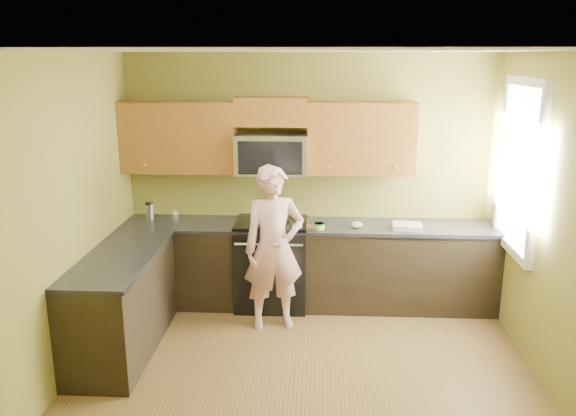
# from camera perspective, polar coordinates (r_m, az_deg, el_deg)

# --- Properties ---
(floor) EXTENTS (4.00, 4.00, 0.00)m
(floor) POSITION_cam_1_polar(r_m,az_deg,el_deg) (5.01, 1.58, -17.39)
(floor) COLOR brown
(floor) RESTS_ON ground
(ceiling) EXTENTS (4.00, 4.00, 0.00)m
(ceiling) POSITION_cam_1_polar(r_m,az_deg,el_deg) (4.23, 1.84, 15.25)
(ceiling) COLOR white
(ceiling) RESTS_ON ground
(wall_back) EXTENTS (4.00, 0.00, 4.00)m
(wall_back) POSITION_cam_1_polar(r_m,az_deg,el_deg) (6.37, 2.13, 2.90)
(wall_back) COLOR olive
(wall_back) RESTS_ON ground
(wall_front) EXTENTS (4.00, 0.00, 4.00)m
(wall_front) POSITION_cam_1_polar(r_m,az_deg,el_deg) (2.60, 0.61, -15.74)
(wall_front) COLOR olive
(wall_front) RESTS_ON ground
(wall_left) EXTENTS (0.00, 4.00, 4.00)m
(wall_left) POSITION_cam_1_polar(r_m,az_deg,el_deg) (4.90, -22.38, -1.92)
(wall_left) COLOR olive
(wall_left) RESTS_ON ground
(wall_right) EXTENTS (0.00, 4.00, 4.00)m
(wall_right) POSITION_cam_1_polar(r_m,az_deg,el_deg) (4.83, 26.19, -2.59)
(wall_right) COLOR olive
(wall_right) RESTS_ON ground
(cabinet_back_run) EXTENTS (4.00, 0.60, 0.88)m
(cabinet_back_run) POSITION_cam_1_polar(r_m,az_deg,el_deg) (6.34, 2.01, -5.75)
(cabinet_back_run) COLOR black
(cabinet_back_run) RESTS_ON floor
(cabinet_left_run) EXTENTS (0.60, 1.60, 0.88)m
(cabinet_left_run) POSITION_cam_1_polar(r_m,az_deg,el_deg) (5.62, -16.07, -9.16)
(cabinet_left_run) COLOR black
(cabinet_left_run) RESTS_ON floor
(countertop_back) EXTENTS (4.00, 0.62, 0.04)m
(countertop_back) POSITION_cam_1_polar(r_m,az_deg,el_deg) (6.18, 2.04, -1.79)
(countertop_back) COLOR black
(countertop_back) RESTS_ON cabinet_back_run
(countertop_left) EXTENTS (0.62, 1.60, 0.04)m
(countertop_left) POSITION_cam_1_polar(r_m,az_deg,el_deg) (5.45, -16.31, -4.73)
(countertop_left) COLOR black
(countertop_left) RESTS_ON cabinet_left_run
(stove) EXTENTS (0.76, 0.65, 0.95)m
(stove) POSITION_cam_1_polar(r_m,az_deg,el_deg) (6.32, -1.64, -5.46)
(stove) COLOR black
(stove) RESTS_ON floor
(microwave) EXTENTS (0.76, 0.40, 0.42)m
(microwave) POSITION_cam_1_polar(r_m,az_deg,el_deg) (6.17, -1.61, 3.46)
(microwave) COLOR silver
(microwave) RESTS_ON wall_back
(upper_cab_left) EXTENTS (1.22, 0.33, 0.75)m
(upper_cab_left) POSITION_cam_1_polar(r_m,az_deg,el_deg) (6.36, -10.53, 3.56)
(upper_cab_left) COLOR brown
(upper_cab_left) RESTS_ON wall_back
(upper_cab_right) EXTENTS (1.12, 0.33, 0.75)m
(upper_cab_right) POSITION_cam_1_polar(r_m,az_deg,el_deg) (6.21, 7.11, 3.41)
(upper_cab_right) COLOR brown
(upper_cab_right) RESTS_ON wall_back
(upper_cab_over_mw) EXTENTS (0.76, 0.33, 0.30)m
(upper_cab_over_mw) POSITION_cam_1_polar(r_m,az_deg,el_deg) (6.11, -1.63, 9.51)
(upper_cab_over_mw) COLOR brown
(upper_cab_over_mw) RESTS_ON wall_back
(window) EXTENTS (0.06, 1.06, 1.66)m
(window) POSITION_cam_1_polar(r_m,az_deg,el_deg) (5.84, 21.87, 3.73)
(window) COLOR white
(window) RESTS_ON wall_right
(woman) EXTENTS (0.69, 0.55, 1.65)m
(woman) POSITION_cam_1_polar(r_m,az_deg,el_deg) (5.71, -1.40, -3.99)
(woman) COLOR #E27A71
(woman) RESTS_ON floor
(frying_pan) EXTENTS (0.38, 0.51, 0.06)m
(frying_pan) POSITION_cam_1_polar(r_m,az_deg,el_deg) (5.92, -1.07, -2.02)
(frying_pan) COLOR black
(frying_pan) RESTS_ON stove
(butter_tub) EXTENTS (0.14, 0.14, 0.08)m
(butter_tub) POSITION_cam_1_polar(r_m,az_deg,el_deg) (6.01, 3.11, -2.08)
(butter_tub) COLOR #E6EF3E
(butter_tub) RESTS_ON countertop_back
(toast_slice) EXTENTS (0.13, 0.13, 0.01)m
(toast_slice) POSITION_cam_1_polar(r_m,az_deg,el_deg) (6.05, 2.22, -1.90)
(toast_slice) COLOR #B27F47
(toast_slice) RESTS_ON countertop_back
(napkin_a) EXTENTS (0.12, 0.13, 0.06)m
(napkin_a) POSITION_cam_1_polar(r_m,az_deg,el_deg) (5.98, 0.89, -1.86)
(napkin_a) COLOR silver
(napkin_a) RESTS_ON countertop_back
(napkin_b) EXTENTS (0.13, 0.14, 0.07)m
(napkin_b) POSITION_cam_1_polar(r_m,az_deg,el_deg) (6.07, 6.83, -1.67)
(napkin_b) COLOR silver
(napkin_b) RESTS_ON countertop_back
(dish_towel) EXTENTS (0.32, 0.27, 0.05)m
(dish_towel) POSITION_cam_1_polar(r_m,az_deg,el_deg) (6.13, 11.70, -1.79)
(dish_towel) COLOR white
(dish_towel) RESTS_ON countertop_back
(travel_mug) EXTENTS (0.11, 0.11, 0.19)m
(travel_mug) POSITION_cam_1_polar(r_m,az_deg,el_deg) (6.53, -13.45, -1.10)
(travel_mug) COLOR silver
(travel_mug) RESTS_ON countertop_back
(glass_b) EXTENTS (0.09, 0.09, 0.12)m
(glass_b) POSITION_cam_1_polar(r_m,az_deg,el_deg) (6.41, -11.01, -0.70)
(glass_b) COLOR silver
(glass_b) RESTS_ON countertop_back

